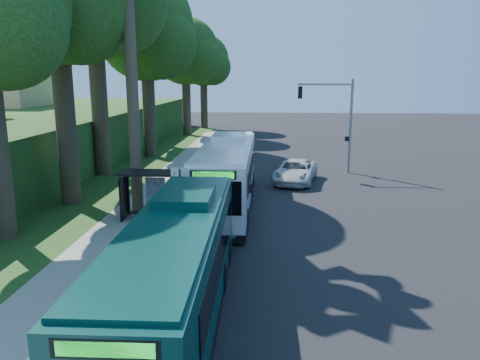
# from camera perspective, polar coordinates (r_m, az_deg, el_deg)

# --- Properties ---
(ground) EXTENTS (140.00, 140.00, 0.00)m
(ground) POSITION_cam_1_polar(r_m,az_deg,el_deg) (26.34, 6.08, -3.33)
(ground) COLOR black
(ground) RESTS_ON ground
(sidewalk) EXTENTS (4.50, 70.00, 0.12)m
(sidewalk) POSITION_cam_1_polar(r_m,az_deg,el_deg) (27.02, -9.60, -2.90)
(sidewalk) COLOR gray
(sidewalk) RESTS_ON ground
(red_curb) EXTENTS (0.25, 30.00, 0.13)m
(red_curb) POSITION_cam_1_polar(r_m,az_deg,el_deg) (22.81, -6.25, -5.69)
(red_curb) COLOR maroon
(red_curb) RESTS_ON ground
(grass_verge) EXTENTS (8.00, 70.00, 0.06)m
(grass_verge) POSITION_cam_1_polar(r_m,az_deg,el_deg) (33.35, -17.18, -0.40)
(grass_verge) COLOR #234719
(grass_verge) RESTS_ON ground
(bus_shelter) EXTENTS (3.20, 1.51, 2.55)m
(bus_shelter) POSITION_cam_1_polar(r_m,az_deg,el_deg) (23.90, -11.21, -0.67)
(bus_shelter) COLOR black
(bus_shelter) RESTS_ON ground
(stop_sign_pole) EXTENTS (0.35, 0.06, 3.17)m
(stop_sign_pole) POSITION_cam_1_polar(r_m,az_deg,el_deg) (21.38, -7.90, -1.35)
(stop_sign_pole) COLOR gray
(stop_sign_pole) RESTS_ON ground
(traffic_signal_pole) EXTENTS (4.10, 0.30, 7.00)m
(traffic_signal_pole) POSITION_cam_1_polar(r_m,az_deg,el_deg) (35.76, 11.77, 7.87)
(traffic_signal_pole) COLOR gray
(traffic_signal_pole) RESTS_ON ground
(tree_2) EXTENTS (8.82, 8.40, 15.12)m
(tree_2) POSITION_cam_1_polar(r_m,az_deg,el_deg) (42.82, -11.27, 16.73)
(tree_2) COLOR #382B1E
(tree_2) RESTS_ON ground
(tree_3) EXTENTS (10.08, 9.60, 17.28)m
(tree_3) POSITION_cam_1_polar(r_m,az_deg,el_deg) (51.16, -11.19, 17.70)
(tree_3) COLOR #382B1E
(tree_3) RESTS_ON ground
(tree_4) EXTENTS (8.40, 8.00, 14.14)m
(tree_4) POSITION_cam_1_polar(r_m,az_deg,el_deg) (58.28, -6.58, 14.97)
(tree_4) COLOR #382B1E
(tree_4) RESTS_ON ground
(tree_5) EXTENTS (7.35, 7.00, 12.86)m
(tree_5) POSITION_cam_1_polar(r_m,az_deg,el_deg) (65.99, -4.42, 14.06)
(tree_5) COLOR #382B1E
(tree_5) RESTS_ON ground
(white_bus) EXTENTS (2.87, 12.87, 3.83)m
(white_bus) POSITION_cam_1_polar(r_m,az_deg,el_deg) (26.14, -1.64, 0.83)
(white_bus) COLOR white
(white_bus) RESTS_ON ground
(teal_bus) EXTENTS (2.76, 11.92, 3.54)m
(teal_bus) POSITION_cam_1_polar(r_m,az_deg,el_deg) (13.95, -7.81, -10.54)
(teal_bus) COLOR #0A3731
(teal_bus) RESTS_ON ground
(pickup) EXTENTS (3.56, 5.87, 1.52)m
(pickup) POSITION_cam_1_polar(r_m,az_deg,el_deg) (32.45, 6.77, 1.06)
(pickup) COLOR silver
(pickup) RESTS_ON ground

